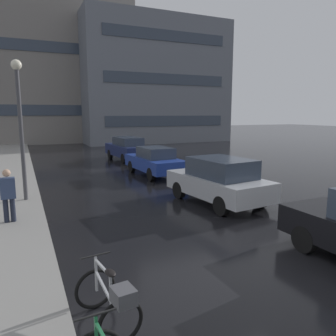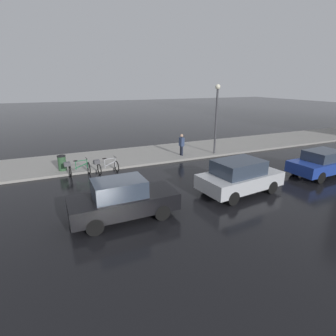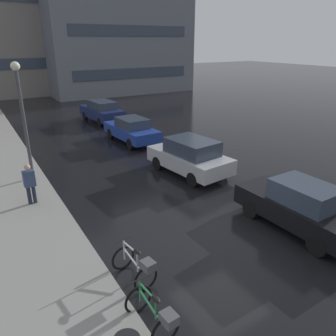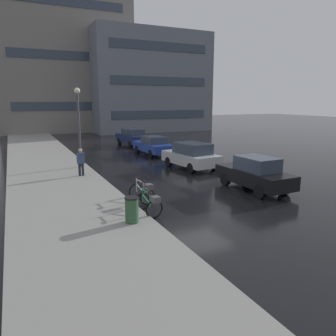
{
  "view_description": "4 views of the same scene",
  "coord_description": "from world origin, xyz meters",
  "px_view_note": "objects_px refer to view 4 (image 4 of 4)",
  "views": [
    {
      "loc": [
        -4.12,
        -4.74,
        3.25
      ],
      "look_at": [
        0.32,
        5.16,
        1.43
      ],
      "focal_mm": 35.0,
      "sensor_mm": 36.0,
      "label": 1
    },
    {
      "loc": [
        11.82,
        -2.85,
        5.15
      ],
      "look_at": [
        -0.15,
        2.43,
        0.88
      ],
      "focal_mm": 28.0,
      "sensor_mm": 36.0,
      "label": 2
    },
    {
      "loc": [
        -5.94,
        -6.51,
        5.82
      ],
      "look_at": [
        0.67,
        4.34,
        0.85
      ],
      "focal_mm": 35.0,
      "sensor_mm": 36.0,
      "label": 3
    },
    {
      "loc": [
        -7.91,
        -12.89,
        4.31
      ],
      "look_at": [
        -0.82,
        1.97,
        0.89
      ],
      "focal_mm": 35.0,
      "sensor_mm": 36.0,
      "label": 4
    }
  ],
  "objects_px": {
    "bicycle_second": "(143,191)",
    "car_black": "(255,174)",
    "car_silver": "(191,155)",
    "pedestrian": "(81,161)",
    "bicycle_nearest": "(150,203)",
    "car_blue": "(153,145)",
    "trash_bin": "(132,212)",
    "car_navy": "(132,137)",
    "streetlamp": "(79,118)"
  },
  "relations": [
    {
      "from": "bicycle_nearest",
      "to": "car_silver",
      "type": "xyz_separation_m",
      "value": [
        5.77,
        6.99,
        0.36
      ]
    },
    {
      "from": "car_navy",
      "to": "streetlamp",
      "type": "xyz_separation_m",
      "value": [
        -6.7,
        -9.2,
        2.38
      ]
    },
    {
      "from": "car_silver",
      "to": "trash_bin",
      "type": "bearing_deg",
      "value": -131.05
    },
    {
      "from": "car_black",
      "to": "car_navy",
      "type": "bearing_deg",
      "value": 89.97
    },
    {
      "from": "car_navy",
      "to": "car_silver",
      "type": "bearing_deg",
      "value": -91.25
    },
    {
      "from": "trash_bin",
      "to": "bicycle_second",
      "type": "bearing_deg",
      "value": 60.22
    },
    {
      "from": "car_black",
      "to": "streetlamp",
      "type": "bearing_deg",
      "value": 127.74
    },
    {
      "from": "bicycle_nearest",
      "to": "car_black",
      "type": "bearing_deg",
      "value": 11.08
    },
    {
      "from": "car_black",
      "to": "car_blue",
      "type": "distance_m",
      "value": 11.87
    },
    {
      "from": "streetlamp",
      "to": "trash_bin",
      "type": "bearing_deg",
      "value": -91.57
    },
    {
      "from": "bicycle_second",
      "to": "car_black",
      "type": "height_order",
      "value": "car_black"
    },
    {
      "from": "car_silver",
      "to": "car_navy",
      "type": "distance_m",
      "value": 12.04
    },
    {
      "from": "car_black",
      "to": "car_navy",
      "type": "relative_size",
      "value": 0.94
    },
    {
      "from": "car_black",
      "to": "trash_bin",
      "type": "relative_size",
      "value": 4.0
    },
    {
      "from": "bicycle_nearest",
      "to": "bicycle_second",
      "type": "distance_m",
      "value": 1.62
    },
    {
      "from": "car_black",
      "to": "trash_bin",
      "type": "distance_m",
      "value": 7.24
    },
    {
      "from": "car_navy",
      "to": "pedestrian",
      "type": "relative_size",
      "value": 2.65
    },
    {
      "from": "bicycle_second",
      "to": "car_black",
      "type": "relative_size",
      "value": 0.34
    },
    {
      "from": "car_blue",
      "to": "bicycle_nearest",
      "type": "bearing_deg",
      "value": -113.5
    },
    {
      "from": "car_navy",
      "to": "pedestrian",
      "type": "bearing_deg",
      "value": -121.48
    },
    {
      "from": "car_black",
      "to": "car_blue",
      "type": "bearing_deg",
      "value": 91.69
    },
    {
      "from": "car_navy",
      "to": "trash_bin",
      "type": "xyz_separation_m",
      "value": [
        -6.99,
        -19.76,
        -0.3
      ]
    },
    {
      "from": "car_black",
      "to": "pedestrian",
      "type": "xyz_separation_m",
      "value": [
        -7.16,
        6.14,
        0.14
      ]
    },
    {
      "from": "car_silver",
      "to": "car_blue",
      "type": "bearing_deg",
      "value": 90.91
    },
    {
      "from": "pedestrian",
      "to": "streetlamp",
      "type": "height_order",
      "value": "streetlamp"
    },
    {
      "from": "car_blue",
      "to": "trash_bin",
      "type": "bearing_deg",
      "value": -115.71
    },
    {
      "from": "pedestrian",
      "to": "car_black",
      "type": "bearing_deg",
      "value": -40.65
    },
    {
      "from": "car_silver",
      "to": "trash_bin",
      "type": "height_order",
      "value": "car_silver"
    },
    {
      "from": "bicycle_second",
      "to": "bicycle_nearest",
      "type": "bearing_deg",
      "value": -102.9
    },
    {
      "from": "bicycle_second",
      "to": "car_black",
      "type": "distance_m",
      "value": 5.68
    },
    {
      "from": "bicycle_second",
      "to": "trash_bin",
      "type": "height_order",
      "value": "trash_bin"
    },
    {
      "from": "bicycle_nearest",
      "to": "car_navy",
      "type": "height_order",
      "value": "car_navy"
    },
    {
      "from": "streetlamp",
      "to": "trash_bin",
      "type": "xyz_separation_m",
      "value": [
        -0.29,
        -10.56,
        -2.68
      ]
    },
    {
      "from": "pedestrian",
      "to": "car_blue",
      "type": "bearing_deg",
      "value": 40.03
    },
    {
      "from": "bicycle_nearest",
      "to": "car_blue",
      "type": "relative_size",
      "value": 0.32
    },
    {
      "from": "bicycle_second",
      "to": "trash_bin",
      "type": "relative_size",
      "value": 1.36
    },
    {
      "from": "bicycle_nearest",
      "to": "car_blue",
      "type": "distance_m",
      "value": 14.22
    },
    {
      "from": "car_silver",
      "to": "trash_bin",
      "type": "distance_m",
      "value": 10.25
    },
    {
      "from": "pedestrian",
      "to": "bicycle_nearest",
      "type": "bearing_deg",
      "value": -81.18
    },
    {
      "from": "bicycle_nearest",
      "to": "car_silver",
      "type": "bearing_deg",
      "value": 50.48
    },
    {
      "from": "bicycle_second",
      "to": "car_black",
      "type": "bearing_deg",
      "value": -4.02
    },
    {
      "from": "car_blue",
      "to": "trash_bin",
      "type": "distance_m",
      "value": 15.29
    },
    {
      "from": "car_silver",
      "to": "car_blue",
      "type": "relative_size",
      "value": 0.98
    },
    {
      "from": "car_navy",
      "to": "trash_bin",
      "type": "height_order",
      "value": "car_navy"
    },
    {
      "from": "bicycle_second",
      "to": "pedestrian",
      "type": "bearing_deg",
      "value": 104.61
    },
    {
      "from": "car_silver",
      "to": "streetlamp",
      "type": "relative_size",
      "value": 0.84
    },
    {
      "from": "car_silver",
      "to": "pedestrian",
      "type": "height_order",
      "value": "pedestrian"
    },
    {
      "from": "car_black",
      "to": "car_navy",
      "type": "xyz_separation_m",
      "value": [
        0.01,
        17.85,
        0.02
      ]
    },
    {
      "from": "bicycle_nearest",
      "to": "car_navy",
      "type": "distance_m",
      "value": 19.96
    },
    {
      "from": "car_navy",
      "to": "pedestrian",
      "type": "distance_m",
      "value": 13.72
    }
  ]
}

